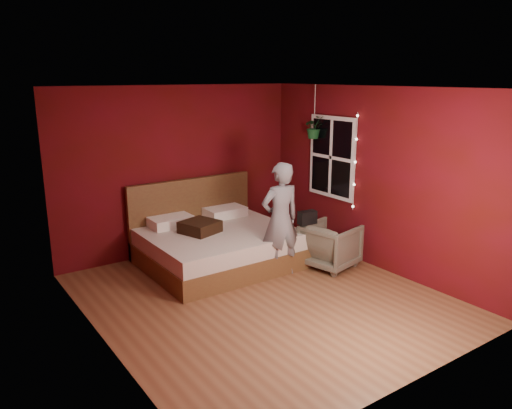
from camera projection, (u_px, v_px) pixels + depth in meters
name	position (u px, v px, depth m)	size (l,w,h in m)	color
floor	(263.00, 298.00, 6.33)	(4.50, 4.50, 0.00)	brown
room_walls	(263.00, 167.00, 5.91)	(4.04, 4.54, 2.62)	#5C0917
window	(332.00, 157.00, 7.76)	(0.05, 0.97, 1.27)	white
fairy_lights	(355.00, 162.00, 7.33)	(0.04, 0.04, 1.45)	silver
bed	(216.00, 243.00, 7.45)	(2.11, 1.80, 1.16)	brown
person	(280.00, 220.00, 6.89)	(0.59, 0.39, 1.61)	slate
armchair	(330.00, 245.00, 7.28)	(0.70, 0.72, 0.66)	#666151
handbag	(307.00, 218.00, 7.18)	(0.27, 0.13, 0.19)	black
throw_pillow	(200.00, 227.00, 7.21)	(0.47, 0.47, 0.17)	black
hanging_plant	(314.00, 127.00, 7.87)	(0.40, 0.37, 0.84)	silver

